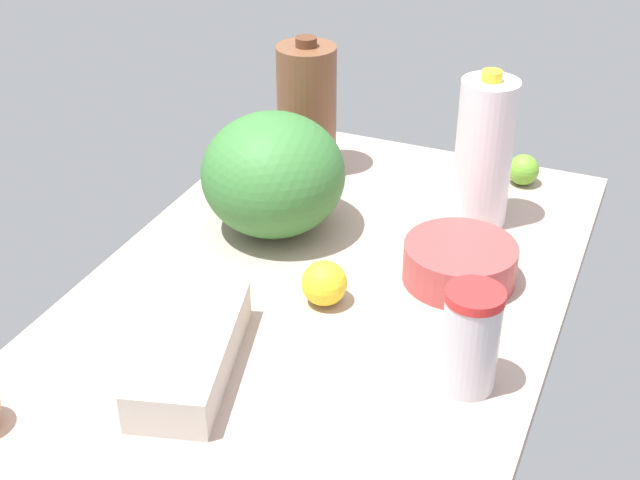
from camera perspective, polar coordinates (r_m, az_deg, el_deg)
name	(u,v)px	position (r cm, az deg, el deg)	size (l,w,h in cm)	color
countertop	(320,300)	(146.82, 0.00, -3.84)	(120.00, 76.00, 3.00)	tan
milk_jug	(484,153)	(162.31, 10.44, 5.51)	(10.28, 10.28, 29.18)	white
egg_carton	(191,352)	(129.68, -8.28, -7.11)	(28.65, 11.71, 6.21)	beige
mixing_bowl	(460,263)	(148.96, 8.93, -1.45)	(18.78, 18.78, 6.73)	#AF4241
chocolate_milk_jug	(307,109)	(179.30, -0.85, 8.36)	(11.87, 11.87, 27.97)	brown
watermelon	(273,174)	(158.47, -3.01, 4.22)	(25.69, 25.69, 21.99)	#387735
tumbler_cup	(471,339)	(124.43, 9.62, -6.28)	(8.19, 8.19, 15.94)	silver
lemon_loose	(324,283)	(141.56, 0.28, -2.79)	(7.34, 7.34, 7.34)	yellow
lime_near_front	(523,170)	(182.04, 12.89, 4.40)	(6.17, 6.17, 6.17)	#65A82D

